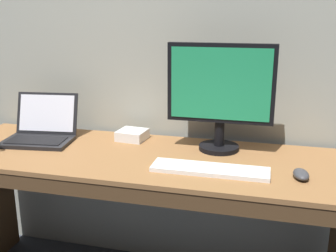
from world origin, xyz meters
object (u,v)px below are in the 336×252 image
at_px(wired_keyboard, 210,169).
at_px(external_drive_box, 132,135).
at_px(external_monitor, 220,92).
at_px(computer_mouse, 301,174).
at_px(laptop_black, 40,132).

relative_size(wired_keyboard, external_drive_box, 3.49).
bearing_deg(external_drive_box, external_monitor, -8.12).
distance_m(external_monitor, computer_mouse, 0.49).
distance_m(laptop_black, wired_keyboard, 0.88).
height_order(laptop_black, wired_keyboard, laptop_black).
distance_m(laptop_black, external_drive_box, 0.45).
bearing_deg(computer_mouse, external_monitor, 137.35).
bearing_deg(external_drive_box, laptop_black, -162.81).
height_order(external_monitor, external_drive_box, external_monitor).
distance_m(wired_keyboard, external_drive_box, 0.54).
bearing_deg(wired_keyboard, computer_mouse, 2.94).
distance_m(laptop_black, computer_mouse, 1.21).
height_order(computer_mouse, external_drive_box, external_drive_box).
bearing_deg(wired_keyboard, laptop_black, 167.80).
distance_m(external_monitor, external_drive_box, 0.50).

